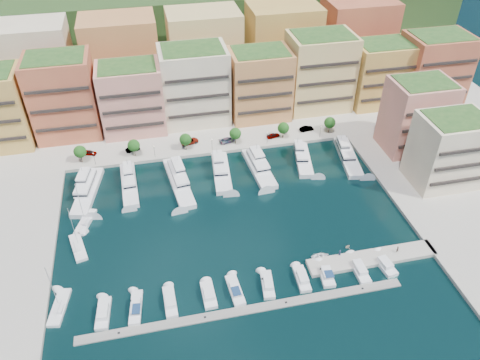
{
  "coord_description": "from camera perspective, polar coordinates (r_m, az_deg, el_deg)",
  "views": [
    {
      "loc": [
        -17.69,
        -90.98,
        84.35
      ],
      "look_at": [
        3.94,
        7.91,
        6.0
      ],
      "focal_mm": 35.0,
      "sensor_mm": 36.0,
      "label": 1
    }
  ],
  "objects": [
    {
      "name": "ground",
      "position": [
        125.32,
        -0.99,
        -4.57
      ],
      "size": [
        400.0,
        400.0,
        0.0
      ],
      "primitive_type": "plane",
      "color": "black",
      "rests_on": "ground"
    },
    {
      "name": "north_quay",
      "position": [
        175.59,
        -5.1,
        8.87
      ],
      "size": [
        220.0,
        64.0,
        2.0
      ],
      "primitive_type": "cube",
      "color": "#9E998E",
      "rests_on": "ground"
    },
    {
      "name": "east_quay",
      "position": [
        142.66,
        24.95,
        -2.68
      ],
      "size": [
        34.0,
        76.0,
        2.0
      ],
      "primitive_type": "cube",
      "color": "#9E998E",
      "rests_on": "ground"
    },
    {
      "name": "hillside",
      "position": [
        218.68,
        -6.97,
        14.78
      ],
      "size": [
        240.0,
        40.0,
        58.0
      ],
      "primitive_type": "cube",
      "color": "#213817",
      "rests_on": "ground"
    },
    {
      "name": "south_pontoon",
      "position": [
        105.12,
        0.75,
        -15.63
      ],
      "size": [
        72.0,
        2.2,
        0.35
      ],
      "primitive_type": "cube",
      "color": "gray",
      "rests_on": "ground"
    },
    {
      "name": "finger_pier",
      "position": [
        118.94,
        15.74,
        -9.3
      ],
      "size": [
        32.0,
        5.0,
        2.0
      ],
      "primitive_type": "cube",
      "color": "#9E998E",
      "rests_on": "ground"
    },
    {
      "name": "apartment_1",
      "position": [
        161.37,
        -20.7,
        9.51
      ],
      "size": [
        20.0,
        16.5,
        26.8
      ],
      "color": "#C26640",
      "rests_on": "north_quay"
    },
    {
      "name": "apartment_2",
      "position": [
        158.4,
        -13.07,
        9.68
      ],
      "size": [
        20.0,
        15.5,
        22.8
      ],
      "color": "#E38B7E",
      "rests_on": "north_quay"
    },
    {
      "name": "apartment_3",
      "position": [
        160.2,
        -5.57,
        11.43
      ],
      "size": [
        22.0,
        16.5,
        25.8
      ],
      "color": "#FBEBC2",
      "rests_on": "north_quay"
    },
    {
      "name": "apartment_4",
      "position": [
        162.52,
        2.41,
        11.59
      ],
      "size": [
        20.0,
        15.5,
        23.8
      ],
      "color": "#CC874C",
      "rests_on": "north_quay"
    },
    {
      "name": "apartment_5",
      "position": [
        170.03,
        9.64,
        12.88
      ],
      "size": [
        22.0,
        16.5,
        26.8
      ],
      "color": "#D7BE72",
      "rests_on": "north_quay"
    },
    {
      "name": "apartment_6",
      "position": [
        178.15,
        16.58,
        12.32
      ],
      "size": [
        20.0,
        15.5,
        22.8
      ],
      "color": "gold",
      "rests_on": "north_quay"
    },
    {
      "name": "apartment_7",
      "position": [
        186.28,
        22.51,
        12.47
      ],
      "size": [
        22.0,
        16.5,
        24.8
      ],
      "color": "#C26640",
      "rests_on": "north_quay"
    },
    {
      "name": "apartment_east_a",
      "position": [
        154.45,
        20.7,
        7.37
      ],
      "size": [
        18.0,
        14.5,
        22.8
      ],
      "color": "#E38B7E",
      "rests_on": "east_quay"
    },
    {
      "name": "apartment_east_b",
      "position": [
        142.58,
        24.04,
        3.32
      ],
      "size": [
        18.0,
        14.5,
        20.8
      ],
      "color": "#FBEBC2",
      "rests_on": "east_quay"
    },
    {
      "name": "backblock_0",
      "position": [
        182.44,
        -23.75,
        12.57
      ],
      "size": [
        26.0,
        18.0,
        30.0
      ],
      "primitive_type": "cube",
      "color": "#FBEBC2",
      "rests_on": "north_quay"
    },
    {
      "name": "backblock_1",
      "position": [
        178.73,
        -14.16,
        14.13
      ],
      "size": [
        26.0,
        18.0,
        30.0
      ],
      "primitive_type": "cube",
      "color": "#CC874C",
      "rests_on": "north_quay"
    },
    {
      "name": "backblock_2",
      "position": [
        180.02,
        -4.33,
        15.32
      ],
      "size": [
        26.0,
        18.0,
        30.0
      ],
      "primitive_type": "cube",
      "color": "#D7BE72",
      "rests_on": "north_quay"
    },
    {
      "name": "backblock_3",
      "position": [
        186.19,
        5.2,
        16.05
      ],
      "size": [
        26.0,
        18.0,
        30.0
      ],
      "primitive_type": "cube",
      "color": "gold",
      "rests_on": "north_quay"
    },
    {
      "name": "backblock_4",
      "position": [
        196.8,
        13.95,
        16.35
      ],
      "size": [
        26.0,
        18.0,
        30.0
      ],
      "primitive_type": "cube",
      "color": "#C26640",
      "rests_on": "north_quay"
    },
    {
      "name": "tree_0",
      "position": [
        149.43,
        -18.93,
        3.28
      ],
      "size": [
        3.8,
        3.8,
        5.65
      ],
      "color": "#473323",
      "rests_on": "north_quay"
    },
    {
      "name": "tree_1",
      "position": [
        147.89,
        -12.83,
        4.13
      ],
      "size": [
        3.8,
        3.8,
        5.65
      ],
      "color": "#473323",
      "rests_on": "north_quay"
    },
    {
      "name": "tree_2",
      "position": [
        148.08,
        -6.67,
        4.94
      ],
      "size": [
        3.8,
        3.8,
        5.65
      ],
      "color": "#473323",
      "rests_on": "north_quay"
    },
    {
      "name": "tree_3",
      "position": [
        149.98,
        -0.58,
        5.68
      ],
      "size": [
        3.8,
        3.8,
        5.65
      ],
      "color": "#473323",
      "rests_on": "north_quay"
    },
    {
      "name": "tree_4",
      "position": [
        153.53,
        5.31,
        6.33
      ],
      "size": [
        3.8,
        3.8,
        5.65
      ],
      "color": "#473323",
      "rests_on": "north_quay"
    },
    {
      "name": "tree_5",
      "position": [
        158.62,
        10.89,
        6.89
      ],
      "size": [
        3.8,
        3.8,
        5.65
      ],
      "color": "#473323",
      "rests_on": "north_quay"
    },
    {
      "name": "lamppost_0",
      "position": [
        147.47,
        -17.38,
        2.71
      ],
      "size": [
        0.3,
        0.3,
        4.2
      ],
      "color": "black",
      "rests_on": "north_quay"
    },
    {
      "name": "lamppost_1",
      "position": [
        146.33,
        -10.42,
        3.66
      ],
      "size": [
        0.3,
        0.3,
        4.2
      ],
      "color": "black",
      "rests_on": "north_quay"
    },
    {
      "name": "lamppost_2",
      "position": [
        147.4,
        -3.45,
        4.55
      ],
      "size": [
        0.3,
        0.3,
        4.2
      ],
      "color": "black",
      "rests_on": "north_quay"
    },
    {
      "name": "lamppost_3",
      "position": [
        150.62,
        3.35,
        5.35
      ],
      "size": [
        0.3,
        0.3,
        4.2
      ],
      "color": "black",
      "rests_on": "north_quay"
    },
    {
      "name": "lamppost_4",
      "position": [
        155.87,
        9.78,
        6.04
      ],
      "size": [
        0.3,
        0.3,
        4.2
      ],
      "color": "black",
      "rests_on": "north_quay"
    },
    {
      "name": "yacht_0",
      "position": [
        139.59,
        -18.09,
        -1.01
      ],
      "size": [
        8.77,
        21.68,
        7.3
      ],
      "color": "white",
      "rests_on": "ground"
    },
    {
      "name": "yacht_1",
      "position": [
        138.87,
        -13.37,
        -0.29
      ],
      "size": [
        4.96,
        20.05,
        7.3
      ],
      "color": "white",
      "rests_on": "ground"
    },
    {
      "name": "yacht_2",
      "position": [
        137.28,
        -7.53,
        0.08
      ],
      "size": [
        7.24,
        24.13,
        7.3
      ],
      "color": "white",
      "rests_on": "ground"
    },
    {
      "name": "yacht_3",
      "position": [
        139.92,
        -2.33,
        1.25
      ],
      "size": [
        6.51,
        19.93,
        7.3
      ],
      "color": "white",
      "rests_on": "ground"
    },
    {
      "name": "yacht_4",
      "position": [
        141.63,
        2.26,
        1.7
      ],
      "size": [
        6.49,
        20.66,
        7.3
      ],
      "color": "white",
      "rests_on": "ground"
    },
    {
      "name": "yacht_5",
      "position": [
        146.4,
        7.63,
        2.76
      ],
      "size": [
        7.58,
        17.87,
        7.3
      ],
      "color": "white",
      "rests_on": "ground"
    },
    {
      "name": "yacht_6",
      "position": [
        150.11,
        12.93,
        3.03
      ],
      "size": [
        7.8,
        21.28,
        7.3
      ],
      "color": "white",
      "rests_on": "ground"
    },
    {
      "name": "cruiser_0",
      "position": [
        108.02,
        -16.32,
        -15.35
      ],
      "size": [
        3.52,
        8.41,
        2.55
      ],
      "color": "white",
      "rests_on": "ground"
    },
    {
      "name": "cruiser_1",
      "position": [
        107.22,
        -12.57,
        -14.97
      ],
      "size": [
        3.45,
        9.19,
        2.66
      ],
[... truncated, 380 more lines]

